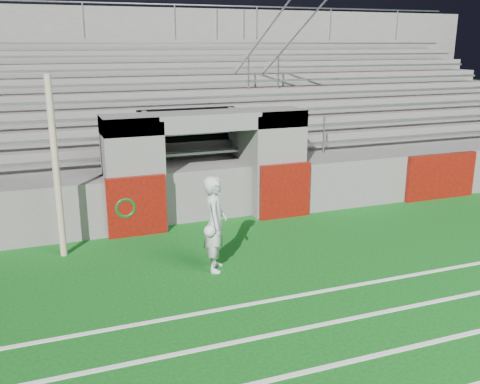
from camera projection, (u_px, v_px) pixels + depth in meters
name	position (u px, v px, depth m)	size (l,w,h in m)	color
ground	(264.00, 275.00, 9.90)	(90.00, 90.00, 0.00)	#0D4E13
field_post	(56.00, 168.00, 10.33)	(0.13, 0.13, 3.60)	tan
stadium_structure	(164.00, 131.00, 16.68)	(26.00, 8.48, 5.42)	#5F5C5A
goalkeeper_with_ball	(215.00, 224.00, 9.88)	(0.63, 0.77, 1.82)	silver
hose_coil	(125.00, 207.00, 11.66)	(0.56, 0.15, 0.56)	#0C3F1A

